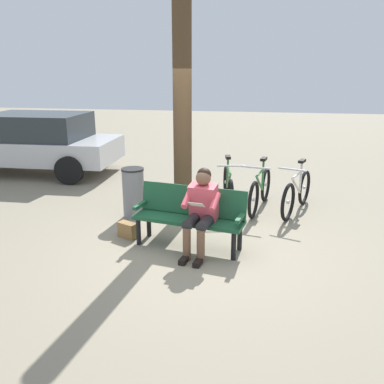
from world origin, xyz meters
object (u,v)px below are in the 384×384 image
at_px(parked_car, 34,142).
at_px(bicycle_purple, 228,188).
at_px(person_reading, 201,207).
at_px(litter_bin, 133,193).
at_px(bicycle_green, 297,193).
at_px(bicycle_orange, 260,190).
at_px(tree_trunk, 182,105).
at_px(handbag, 128,230).
at_px(bench, 190,213).

bearing_deg(parked_car, bicycle_purple, 158.61).
xyz_separation_m(person_reading, bicycle_purple, (-0.19, -2.06, -0.31)).
distance_m(litter_bin, bicycle_green, 2.92).
bearing_deg(bicycle_purple, bicycle_orange, 74.93).
bearing_deg(bicycle_green, tree_trunk, -51.41).
bearing_deg(tree_trunk, bicycle_purple, -133.74).
height_order(tree_trunk, bicycle_green, tree_trunk).
relative_size(handbag, tree_trunk, 0.08).
bearing_deg(bicycle_purple, parked_car, -119.64).
bearing_deg(litter_bin, parked_car, -37.65).
height_order(bench, bicycle_purple, bicycle_purple).
xyz_separation_m(litter_bin, parked_car, (3.42, -2.63, 0.34)).
distance_m(bicycle_orange, bicycle_purple, 0.60).
bearing_deg(parked_car, bicycle_orange, 160.07).
bearing_deg(litter_bin, person_reading, 138.92).
height_order(person_reading, parked_car, parked_car).
xyz_separation_m(tree_trunk, bicycle_orange, (-1.31, -0.69, -1.57)).
bearing_deg(bicycle_purple, handbag, -48.23).
relative_size(tree_trunk, bicycle_green, 2.42).
distance_m(bench, litter_bin, 1.55).
distance_m(bicycle_orange, parked_car, 5.88).
xyz_separation_m(handbag, litter_bin, (0.19, -0.90, 0.32)).
bearing_deg(tree_trunk, parked_car, -30.57).
relative_size(bench, parked_car, 0.39).
distance_m(bicycle_purple, parked_car, 5.31).
relative_size(bench, tree_trunk, 0.43).
relative_size(person_reading, handbag, 4.00).
relative_size(bench, litter_bin, 1.90).
bearing_deg(bicycle_orange, bicycle_green, 97.80).
bearing_deg(bench, bicycle_purple, -91.38).
bearing_deg(person_reading, bicycle_orange, -101.14).
bearing_deg(person_reading, parked_car, -28.40).
relative_size(litter_bin, parked_car, 0.21).
xyz_separation_m(person_reading, litter_bin, (1.37, -1.20, -0.23)).
bearing_deg(bicycle_purple, litter_bin, -71.30).
relative_size(handbag, bicycle_green, 0.19).
height_order(handbag, parked_car, parked_car).
relative_size(bicycle_purple, parked_car, 0.39).
height_order(litter_bin, parked_car, parked_car).
relative_size(person_reading, bicycle_green, 0.75).
relative_size(tree_trunk, parked_car, 0.91).
height_order(bench, bicycle_orange, bicycle_orange).
distance_m(handbag, bicycle_purple, 2.25).
distance_m(handbag, tree_trunk, 2.18).
xyz_separation_m(bench, tree_trunk, (0.33, -1.11, 1.42)).
bearing_deg(parked_car, bicycle_green, 161.50).
bearing_deg(parked_car, tree_trunk, 147.64).
height_order(litter_bin, bicycle_purple, bicycle_purple).
height_order(person_reading, bicycle_green, person_reading).
bearing_deg(bicycle_green, person_reading, -16.06).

